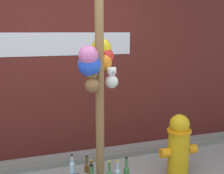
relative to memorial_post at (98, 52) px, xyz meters
The scene contains 7 objects.
building_wall 1.28m from the memorial_post, 99.77° to the left, with size 10.00×0.21×3.16m.
curb_strip 1.71m from the memorial_post, 106.16° to the left, with size 8.00×0.12×0.08m, color slate.
memorial_post is the anchor object (origin of this frame).
fire_hydrant 1.57m from the memorial_post, ahead, with size 0.49×0.30×0.78m.
bottle_0 1.44m from the memorial_post, 154.90° to the left, with size 0.07×0.07×0.40m.
bottle_2 1.45m from the memorial_post, 116.95° to the left, with size 0.06×0.06×0.34m.
bottle_5 1.43m from the memorial_post, 73.39° to the left, with size 0.07×0.07×0.34m.
Camera 1 is at (-0.70, -2.46, 1.77)m, focal length 47.98 mm.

